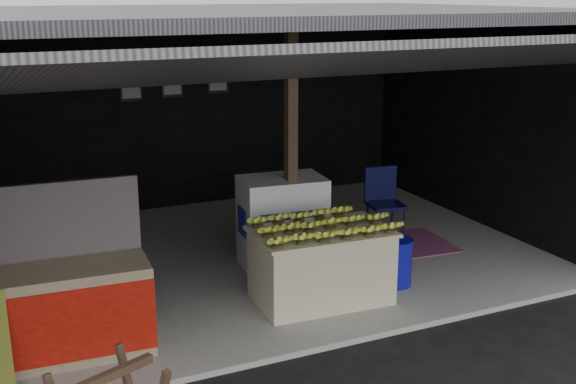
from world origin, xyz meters
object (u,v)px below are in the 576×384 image
white_crate (282,222)px  water_barrel (396,263)px  banana_table (321,265)px  neighbor_stall (65,306)px  plastic_chair (383,197)px

white_crate → water_barrel: 1.43m
banana_table → white_crate: bearing=90.3°
banana_table → neighbor_stall: (-2.60, -0.08, 0.07)m
banana_table → plastic_chair: (1.68, 1.48, 0.16)m
water_barrel → white_crate: bearing=129.2°
neighbor_stall → plastic_chair: neighbor_stall is taller
neighbor_stall → water_barrel: (3.54, 0.09, -0.21)m
plastic_chair → neighbor_stall: bearing=-151.1°
neighbor_stall → plastic_chair: bearing=23.6°
banana_table → water_barrel: (0.94, 0.01, -0.14)m
white_crate → plastic_chair: (1.63, 0.38, 0.02)m
white_crate → water_barrel: white_crate is taller
banana_table → neighbor_stall: 2.60m
neighbor_stall → plastic_chair: 4.56m
white_crate → plastic_chair: size_ratio=1.15×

